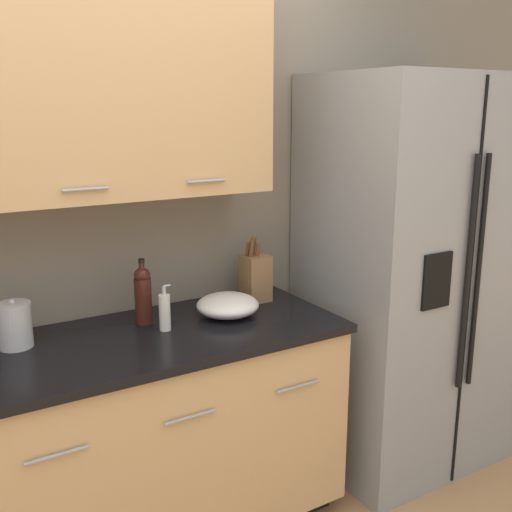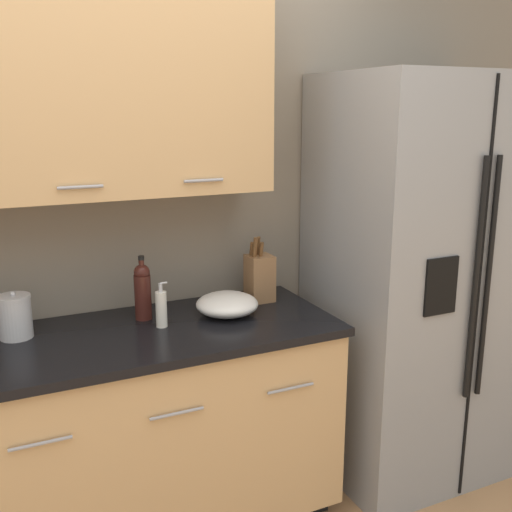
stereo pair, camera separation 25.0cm
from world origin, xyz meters
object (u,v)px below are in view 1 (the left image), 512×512
at_px(soap_dispenser, 165,312).
at_px(mixing_bowl, 228,305).
at_px(wine_bottle, 143,294).
at_px(knife_block, 256,277).
at_px(refrigerator, 409,276).
at_px(steel_canister, 14,325).

bearing_deg(soap_dispenser, mixing_bowl, 4.13).
bearing_deg(wine_bottle, knife_block, 1.57).
bearing_deg(refrigerator, mixing_bowl, 175.51).
xyz_separation_m(knife_block, mixing_bowl, (-0.21, -0.12, -0.06)).
height_order(soap_dispenser, steel_canister, same).
xyz_separation_m(soap_dispenser, mixing_bowl, (0.29, 0.02, -0.03)).
bearing_deg(knife_block, wine_bottle, -178.43).
bearing_deg(steel_canister, mixing_bowl, -7.07).
height_order(knife_block, soap_dispenser, knife_block).
bearing_deg(mixing_bowl, steel_canister, 172.93).
relative_size(knife_block, soap_dispenser, 1.63).
xyz_separation_m(refrigerator, knife_block, (-0.76, 0.19, 0.06)).
distance_m(refrigerator, knife_block, 0.79).
height_order(wine_bottle, mixing_bowl, wine_bottle).
bearing_deg(steel_canister, soap_dispenser, -13.02).
height_order(knife_block, steel_canister, knife_block).
height_order(refrigerator, wine_bottle, refrigerator).
bearing_deg(mixing_bowl, refrigerator, -4.49).
bearing_deg(wine_bottle, refrigerator, -7.76).
bearing_deg(wine_bottle, mixing_bowl, -16.94).
relative_size(refrigerator, steel_canister, 10.36).
xyz_separation_m(knife_block, soap_dispenser, (-0.50, -0.14, -0.03)).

